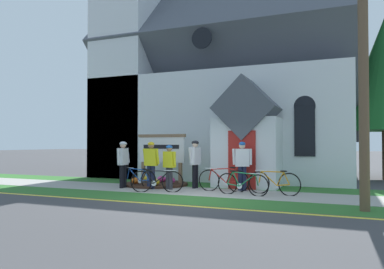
{
  "coord_description": "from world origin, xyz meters",
  "views": [
    {
      "loc": [
        4.3,
        -10.26,
        1.65
      ],
      "look_at": [
        -1.26,
        3.25,
        1.99
      ],
      "focal_mm": 34.89,
      "sensor_mm": 36.0,
      "label": 1
    }
  ],
  "objects_px": {
    "bicycle_white": "(274,183)",
    "cyclist_in_red_jersey": "(242,162)",
    "bicycle_silver": "(157,181)",
    "cyclist_in_yellow_jersey": "(151,161)",
    "bicycle_red": "(242,184)",
    "cyclist_in_orange_jersey": "(123,161)",
    "bicycle_black": "(138,178)",
    "bicycle_orange": "(224,180)",
    "utility_pole": "(358,17)",
    "cyclist_in_blue_jersey": "(195,160)",
    "cyclist_in_green_jersey": "(169,164)",
    "church_sign": "(161,150)"
  },
  "relations": [
    {
      "from": "cyclist_in_green_jersey",
      "to": "cyclist_in_red_jersey",
      "type": "bearing_deg",
      "value": 14.33
    },
    {
      "from": "cyclist_in_green_jersey",
      "to": "utility_pole",
      "type": "relative_size",
      "value": 0.18
    },
    {
      "from": "bicycle_silver",
      "to": "bicycle_black",
      "type": "relative_size",
      "value": 1.01
    },
    {
      "from": "bicycle_orange",
      "to": "cyclist_in_blue_jersey",
      "type": "relative_size",
      "value": 1.02
    },
    {
      "from": "bicycle_black",
      "to": "cyclist_in_orange_jersey",
      "type": "distance_m",
      "value": 0.86
    },
    {
      "from": "bicycle_orange",
      "to": "bicycle_black",
      "type": "height_order",
      "value": "bicycle_orange"
    },
    {
      "from": "bicycle_white",
      "to": "cyclist_in_yellow_jersey",
      "type": "relative_size",
      "value": 1.02
    },
    {
      "from": "bicycle_silver",
      "to": "bicycle_black",
      "type": "bearing_deg",
      "value": 148.37
    },
    {
      "from": "bicycle_silver",
      "to": "bicycle_black",
      "type": "height_order",
      "value": "bicycle_silver"
    },
    {
      "from": "church_sign",
      "to": "bicycle_black",
      "type": "distance_m",
      "value": 1.83
    },
    {
      "from": "bicycle_black",
      "to": "cyclist_in_green_jersey",
      "type": "distance_m",
      "value": 1.34
    },
    {
      "from": "bicycle_black",
      "to": "cyclist_in_red_jersey",
      "type": "height_order",
      "value": "cyclist_in_red_jersey"
    },
    {
      "from": "cyclist_in_blue_jersey",
      "to": "bicycle_red",
      "type": "bearing_deg",
      "value": -27.75
    },
    {
      "from": "cyclist_in_blue_jersey",
      "to": "cyclist_in_orange_jersey",
      "type": "bearing_deg",
      "value": -159.93
    },
    {
      "from": "bicycle_red",
      "to": "cyclist_in_blue_jersey",
      "type": "xyz_separation_m",
      "value": [
        -2.04,
        1.07,
        0.67
      ]
    },
    {
      "from": "bicycle_orange",
      "to": "cyclist_in_yellow_jersey",
      "type": "relative_size",
      "value": 1.05
    },
    {
      "from": "bicycle_red",
      "to": "cyclist_in_orange_jersey",
      "type": "relative_size",
      "value": 1.02
    },
    {
      "from": "bicycle_red",
      "to": "utility_pole",
      "type": "xyz_separation_m",
      "value": [
        3.37,
        -1.59,
        4.39
      ]
    },
    {
      "from": "bicycle_white",
      "to": "bicycle_black",
      "type": "bearing_deg",
      "value": -177.56
    },
    {
      "from": "bicycle_orange",
      "to": "cyclist_in_blue_jersey",
      "type": "xyz_separation_m",
      "value": [
        -1.23,
        0.46,
        0.64
      ]
    },
    {
      "from": "bicycle_white",
      "to": "cyclist_in_red_jersey",
      "type": "xyz_separation_m",
      "value": [
        -1.19,
        0.54,
        0.62
      ]
    },
    {
      "from": "cyclist_in_red_jersey",
      "to": "cyclist_in_green_jersey",
      "type": "height_order",
      "value": "cyclist_in_red_jersey"
    },
    {
      "from": "bicycle_red",
      "to": "cyclist_in_green_jersey",
      "type": "height_order",
      "value": "cyclist_in_green_jersey"
    },
    {
      "from": "cyclist_in_red_jersey",
      "to": "cyclist_in_blue_jersey",
      "type": "relative_size",
      "value": 0.97
    },
    {
      "from": "bicycle_orange",
      "to": "bicycle_white",
      "type": "relative_size",
      "value": 1.02
    },
    {
      "from": "bicycle_silver",
      "to": "cyclist_in_red_jersey",
      "type": "xyz_separation_m",
      "value": [
        2.57,
        1.45,
        0.62
      ]
    },
    {
      "from": "bicycle_orange",
      "to": "cyclist_in_green_jersey",
      "type": "distance_m",
      "value": 2.03
    },
    {
      "from": "cyclist_in_blue_jersey",
      "to": "utility_pole",
      "type": "distance_m",
      "value": 7.08
    },
    {
      "from": "cyclist_in_blue_jersey",
      "to": "bicycle_silver",
      "type": "bearing_deg",
      "value": -118.22
    },
    {
      "from": "bicycle_silver",
      "to": "cyclist_in_yellow_jersey",
      "type": "bearing_deg",
      "value": 130.9
    },
    {
      "from": "bicycle_orange",
      "to": "cyclist_in_red_jersey",
      "type": "bearing_deg",
      "value": 37.38
    },
    {
      "from": "bicycle_black",
      "to": "bicycle_red",
      "type": "bearing_deg",
      "value": -4.05
    },
    {
      "from": "cyclist_in_blue_jersey",
      "to": "bicycle_orange",
      "type": "bearing_deg",
      "value": -20.56
    },
    {
      "from": "church_sign",
      "to": "cyclist_in_orange_jersey",
      "type": "distance_m",
      "value": 1.84
    },
    {
      "from": "cyclist_in_yellow_jersey",
      "to": "bicycle_silver",
      "type": "bearing_deg",
      "value": -49.1
    },
    {
      "from": "cyclist_in_yellow_jersey",
      "to": "utility_pole",
      "type": "height_order",
      "value": "utility_pole"
    },
    {
      "from": "cyclist_in_red_jersey",
      "to": "cyclist_in_orange_jersey",
      "type": "xyz_separation_m",
      "value": [
        -4.27,
        -0.87,
        0.01
      ]
    },
    {
      "from": "cyclist_in_red_jersey",
      "to": "cyclist_in_orange_jersey",
      "type": "height_order",
      "value": "cyclist_in_orange_jersey"
    },
    {
      "from": "cyclist_in_orange_jersey",
      "to": "cyclist_in_yellow_jersey",
      "type": "distance_m",
      "value": 1.12
    },
    {
      "from": "cyclist_in_yellow_jersey",
      "to": "cyclist_in_green_jersey",
      "type": "bearing_deg",
      "value": 12.66
    },
    {
      "from": "cyclist_in_blue_jersey",
      "to": "cyclist_in_red_jersey",
      "type": "bearing_deg",
      "value": -1.41
    },
    {
      "from": "bicycle_black",
      "to": "cyclist_in_yellow_jersey",
      "type": "relative_size",
      "value": 1.0
    },
    {
      "from": "bicycle_red",
      "to": "bicycle_black",
      "type": "height_order",
      "value": "bicycle_red"
    },
    {
      "from": "bicycle_orange",
      "to": "bicycle_black",
      "type": "distance_m",
      "value": 3.18
    },
    {
      "from": "bicycle_silver",
      "to": "cyclist_in_green_jersey",
      "type": "distance_m",
      "value": 0.98
    },
    {
      "from": "bicycle_white",
      "to": "bicycle_red",
      "type": "relative_size",
      "value": 1.0
    },
    {
      "from": "cyclist_in_green_jersey",
      "to": "bicycle_orange",
      "type": "bearing_deg",
      "value": 6.46
    },
    {
      "from": "bicycle_white",
      "to": "cyclist_in_green_jersey",
      "type": "distance_m",
      "value": 3.72
    },
    {
      "from": "bicycle_orange",
      "to": "cyclist_in_orange_jersey",
      "type": "xyz_separation_m",
      "value": [
        -3.72,
        -0.45,
        0.62
      ]
    },
    {
      "from": "cyclist_in_red_jersey",
      "to": "bicycle_red",
      "type": "bearing_deg",
      "value": -75.46
    }
  ]
}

